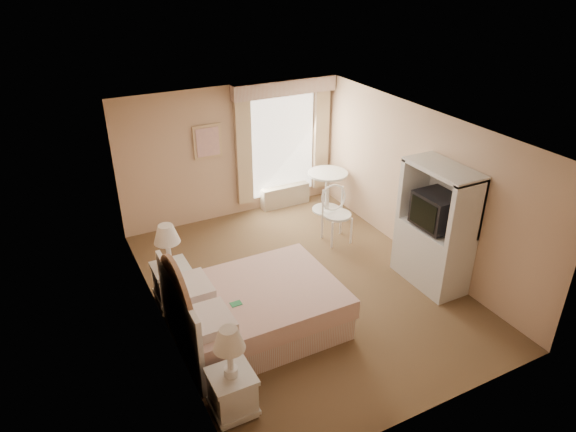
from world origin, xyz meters
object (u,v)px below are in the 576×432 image
nightstand_near (232,383)px  bed (250,309)px  round_table (327,185)px  nightstand_far (171,273)px  cafe_chair (336,209)px  armoire (434,236)px

nightstand_near → bed: bearing=58.4°
round_table → nightstand_far: bearing=-157.0°
nightstand_near → round_table: size_ratio=1.42×
nightstand_far → round_table: (3.51, 1.49, 0.08)m
bed → cafe_chair: bearing=34.6°
bed → nightstand_near: 1.38m
cafe_chair → round_table: bearing=69.8°
bed → cafe_chair: size_ratio=2.12×
nightstand_near → cafe_chair: bearing=42.3°
nightstand_near → armoire: 3.80m
nightstand_near → cafe_chair: nightstand_near is taller
bed → armoire: size_ratio=1.12×
armoire → round_table: bearing=92.9°
nightstand_far → cafe_chair: (3.05, 0.46, 0.12)m
bed → round_table: (2.79, 2.64, 0.18)m
round_table → armoire: (0.14, -2.81, 0.25)m
nightstand_far → cafe_chair: bearing=8.5°
armoire → cafe_chair: bearing=108.8°
round_table → armoire: bearing=-87.1°
nightstand_far → round_table: nightstand_far is taller
bed → nightstand_far: bearing=122.1°
cafe_chair → armoire: 1.89m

